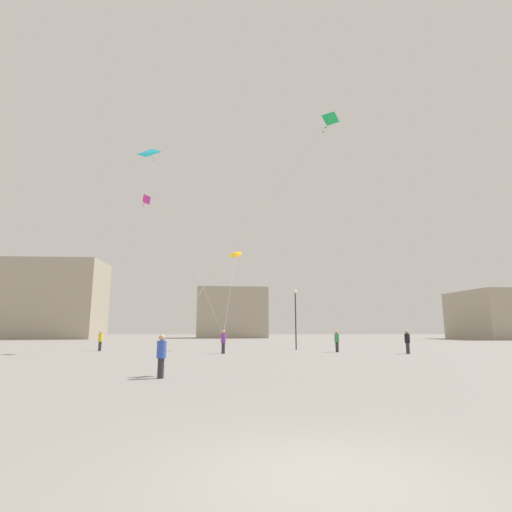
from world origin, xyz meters
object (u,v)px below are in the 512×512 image
Objects in this scene: kite_amber_diamond at (236,254)px; person_in_blue at (161,354)px; lamppost_east at (295,310)px; kite_cyan_delta at (150,156)px; building_centre_hall at (232,313)px; person_in_green at (337,340)px; person_in_purple at (223,341)px; building_right_hall at (506,315)px; person_in_black at (407,341)px; person_in_yellow at (100,340)px; kite_magenta_delta at (146,203)px; kite_emerald_delta at (324,127)px; building_left_hall at (55,300)px.

person_in_blue is at bearing -98.06° from kite_amber_diamond.
kite_amber_diamond reaches higher than lamppost_east.
kite_cyan_delta is 0.94× the size of building_centre_hall.
person_in_green is 0.98× the size of person_in_purple.
building_right_hall is at bearing 83.67° from person_in_blue.
person_in_green is 0.21× the size of kite_amber_diamond.
person_in_black is at bearing 0.98° from kite_cyan_delta.
person_in_blue is at bearing 64.56° from person_in_yellow.
person_in_yellow is at bearing -149.26° from building_right_hall.
kite_amber_diamond reaches higher than person_in_yellow.
person_in_blue is 22.80m from kite_magenta_delta.
person_in_green is 20.89m from person_in_blue.
kite_emerald_delta is 0.66× the size of building_left_hall.
building_centre_hall reaches higher than lamppost_east.
building_left_hall reaches higher than person_in_purple.
building_centre_hall is at bearing -31.02° from person_in_purple.
person_in_green is 0.11× the size of building_centre_hall.
person_in_purple is 0.12× the size of kite_cyan_delta.
kite_magenta_delta is at bearing 104.47° from kite_cyan_delta.
person_in_purple is 16.01m from person_in_blue.
person_in_yellow is 16.59m from kite_cyan_delta.
building_right_hall is at bearing 68.23° from person_in_black.
kite_emerald_delta is 19.89m from kite_magenta_delta.
person_in_blue is 0.10× the size of building_centre_hall.
building_left_hall reaches higher than lamppost_east.
building_left_hall is at bearing -111.44° from person_in_yellow.
person_in_blue is at bearing -133.79° from building_right_hall.
person_in_black is 0.12× the size of kite_cyan_delta.
kite_emerald_delta is (16.33, -17.04, 11.63)m from person_in_yellow.
kite_magenta_delta is (-12.64, 15.34, 0.47)m from kite_emerald_delta.
building_centre_hall reaches higher than kite_amber_diamond.
kite_emerald_delta is 76.12m from building_left_hall.
person_in_purple is at bearing -141.53° from building_right_hall.
person_in_blue is 75.46m from building_left_hall.
person_in_yellow is 56.23m from building_centre_hall.
building_right_hall is (54.00, -15.74, -0.90)m from building_centre_hall.
building_right_hall reaches higher than person_in_purple.
person_in_purple is at bearing 113.41° from kite_emerald_delta.
kite_emerald_delta reaches higher than person_in_green.
person_in_purple is (-9.48, -1.49, 0.02)m from person_in_green.
person_in_purple is 14.31m from kite_magenta_delta.
lamppost_east is (1.29, 18.37, -8.87)m from kite_emerald_delta.
building_right_hall is (49.36, 56.11, -7.93)m from kite_emerald_delta.
kite_emerald_delta is at bearing -57.66° from building_left_hall.
person_in_purple is 15.93m from kite_cyan_delta.
kite_amber_diamond is at bearing -51.48° from building_left_hall.
lamppost_east reaches higher than person_in_purple.
person_in_black is 60.46m from building_right_hall.
lamppost_east is (8.88, 21.66, 2.79)m from person_in_blue.
kite_emerald_delta is 72.34m from building_centre_hall.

